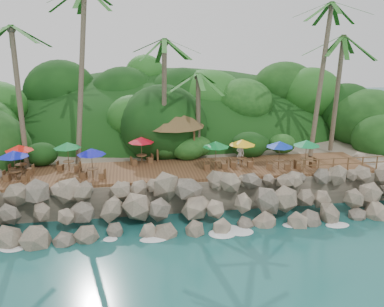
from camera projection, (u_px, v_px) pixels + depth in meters
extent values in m
plane|color=#19514F|center=(208.00, 235.00, 24.85)|extent=(140.00, 140.00, 0.00)
cube|color=gray|center=(176.00, 150.00, 39.80)|extent=(32.00, 25.20, 2.10)
ellipsoid|color=#143811|center=(168.00, 142.00, 47.22)|extent=(44.80, 28.00, 15.40)
cube|color=brown|center=(192.00, 170.00, 29.97)|extent=(26.00, 5.00, 0.20)
ellipsoid|color=white|center=(52.00, 243.00, 23.77)|extent=(1.20, 0.80, 0.06)
ellipsoid|color=white|center=(106.00, 239.00, 24.22)|extent=(1.20, 0.80, 0.06)
ellipsoid|color=white|center=(157.00, 236.00, 24.67)|extent=(1.20, 0.80, 0.06)
ellipsoid|color=white|center=(207.00, 232.00, 25.13)|extent=(1.20, 0.80, 0.06)
ellipsoid|color=white|center=(255.00, 229.00, 25.58)|extent=(1.20, 0.80, 0.06)
ellipsoid|color=white|center=(301.00, 225.00, 26.03)|extent=(1.20, 0.80, 0.06)
ellipsoid|color=white|center=(345.00, 222.00, 26.48)|extent=(1.20, 0.80, 0.06)
cylinder|color=brown|center=(19.00, 99.00, 29.04)|extent=(0.74, 1.47, 9.83)
ellipsoid|color=#23601E|center=(11.00, 26.00, 27.72)|extent=(6.00, 6.00, 2.40)
cylinder|color=brown|center=(81.00, 77.00, 29.72)|extent=(1.58, 2.78, 12.46)
cylinder|color=brown|center=(164.00, 101.00, 31.22)|extent=(0.50, 1.32, 8.95)
ellipsoid|color=#23601E|center=(163.00, 39.00, 30.02)|extent=(6.00, 6.00, 2.40)
cylinder|color=brown|center=(198.00, 116.00, 32.07)|extent=(0.51, 0.57, 6.45)
ellipsoid|color=#23601E|center=(198.00, 74.00, 31.21)|extent=(6.00, 6.00, 2.40)
cylinder|color=brown|center=(321.00, 81.00, 31.99)|extent=(1.83, 1.67, 11.58)
ellipsoid|color=#23601E|center=(327.00, 1.00, 30.43)|extent=(6.00, 6.00, 2.40)
cylinder|color=brown|center=(337.00, 95.00, 33.34)|extent=(0.38, 0.85, 9.21)
ellipsoid|color=#23601E|center=(342.00, 36.00, 32.11)|extent=(6.00, 6.00, 2.40)
cylinder|color=brown|center=(157.00, 146.00, 31.27)|extent=(0.16, 0.16, 2.40)
cylinder|color=brown|center=(194.00, 145.00, 31.69)|extent=(0.16, 0.16, 2.40)
cylinder|color=brown|center=(155.00, 138.00, 33.94)|extent=(0.16, 0.16, 2.40)
cylinder|color=brown|center=(189.00, 137.00, 34.36)|extent=(0.16, 0.16, 2.40)
cone|color=brown|center=(173.00, 112.00, 32.20)|extent=(4.86, 4.86, 2.20)
cylinder|color=brown|center=(93.00, 174.00, 27.69)|extent=(0.07, 0.07, 0.67)
cylinder|color=brown|center=(92.00, 169.00, 27.60)|extent=(0.76, 0.76, 0.05)
cylinder|color=brown|center=(92.00, 164.00, 27.51)|extent=(0.05, 0.05, 2.00)
cone|color=#0C0EA0|center=(91.00, 151.00, 27.28)|extent=(1.91, 1.91, 0.41)
cube|color=brown|center=(84.00, 175.00, 27.79)|extent=(0.47, 0.47, 0.42)
cube|color=brown|center=(102.00, 176.00, 27.66)|extent=(0.47, 0.47, 0.42)
cylinder|color=brown|center=(305.00, 163.00, 29.94)|extent=(0.07, 0.07, 0.67)
cylinder|color=brown|center=(305.00, 159.00, 29.85)|extent=(0.76, 0.76, 0.05)
cylinder|color=brown|center=(306.00, 155.00, 29.76)|extent=(0.05, 0.05, 2.00)
cone|color=#0D783B|center=(307.00, 143.00, 29.53)|extent=(1.91, 1.91, 0.41)
cube|color=brown|center=(297.00, 166.00, 29.78)|extent=(0.44, 0.44, 0.42)
cube|color=brown|center=(313.00, 164.00, 30.17)|extent=(0.44, 0.44, 0.42)
cylinder|color=brown|center=(22.00, 169.00, 28.62)|extent=(0.07, 0.07, 0.67)
cylinder|color=brown|center=(21.00, 164.00, 28.53)|extent=(0.76, 0.76, 0.05)
cylinder|color=brown|center=(20.00, 160.00, 28.45)|extent=(0.05, 0.05, 2.00)
cone|color=red|center=(19.00, 148.00, 28.22)|extent=(1.91, 1.91, 0.41)
cube|color=brown|center=(13.00, 171.00, 28.69)|extent=(0.45, 0.45, 0.42)
cube|color=brown|center=(31.00, 171.00, 28.63)|extent=(0.45, 0.45, 0.42)
cylinder|color=brown|center=(16.00, 176.00, 27.17)|extent=(0.07, 0.07, 0.67)
cylinder|color=brown|center=(15.00, 171.00, 27.08)|extent=(0.76, 0.76, 0.05)
cylinder|color=brown|center=(15.00, 166.00, 26.99)|extent=(0.05, 0.05, 2.00)
cone|color=#0C17A8|center=(13.00, 154.00, 26.76)|extent=(1.91, 1.91, 0.41)
cube|color=brown|center=(7.00, 178.00, 27.28)|extent=(0.47, 0.47, 0.42)
cube|color=brown|center=(25.00, 178.00, 27.13)|extent=(0.47, 0.47, 0.42)
cylinder|color=brown|center=(142.00, 160.00, 30.85)|extent=(0.07, 0.07, 0.67)
cylinder|color=brown|center=(142.00, 155.00, 30.76)|extent=(0.76, 0.76, 0.05)
cylinder|color=brown|center=(142.00, 151.00, 30.67)|extent=(0.05, 0.05, 2.00)
cone|color=#BA0B1C|center=(141.00, 140.00, 30.44)|extent=(1.91, 1.91, 0.41)
cube|color=brown|center=(134.00, 163.00, 30.59)|extent=(0.49, 0.49, 0.42)
cube|color=brown|center=(150.00, 160.00, 31.18)|extent=(0.49, 0.49, 0.42)
cylinder|color=brown|center=(216.00, 165.00, 29.59)|extent=(0.07, 0.07, 0.67)
cylinder|color=brown|center=(216.00, 160.00, 29.50)|extent=(0.76, 0.76, 0.05)
cylinder|color=brown|center=(216.00, 156.00, 29.41)|extent=(0.05, 0.05, 2.00)
cone|color=#0C6F2B|center=(216.00, 144.00, 29.18)|extent=(1.91, 1.91, 0.41)
cube|color=brown|center=(207.00, 167.00, 29.53)|extent=(0.38, 0.38, 0.42)
cube|color=brown|center=(224.00, 166.00, 29.71)|extent=(0.38, 0.38, 0.42)
cylinder|color=brown|center=(279.00, 165.00, 29.61)|extent=(0.07, 0.07, 0.67)
cylinder|color=brown|center=(279.00, 160.00, 29.51)|extent=(0.76, 0.76, 0.05)
cylinder|color=brown|center=(279.00, 156.00, 29.43)|extent=(0.05, 0.05, 2.00)
cone|color=#0C2CA8|center=(280.00, 144.00, 29.20)|extent=(1.91, 1.91, 0.41)
cube|color=brown|center=(269.00, 166.00, 29.68)|extent=(0.45, 0.45, 0.42)
cube|color=brown|center=(287.00, 167.00, 29.60)|extent=(0.45, 0.45, 0.42)
cylinder|color=brown|center=(242.00, 163.00, 30.11)|extent=(0.07, 0.07, 0.67)
cylinder|color=brown|center=(242.00, 158.00, 30.02)|extent=(0.76, 0.76, 0.05)
cylinder|color=brown|center=(242.00, 154.00, 29.94)|extent=(0.05, 0.05, 2.00)
cone|color=#ECB013|center=(242.00, 142.00, 29.71)|extent=(1.91, 1.91, 0.41)
cube|color=brown|center=(233.00, 165.00, 30.09)|extent=(0.40, 0.40, 0.42)
cube|color=brown|center=(250.00, 164.00, 30.21)|extent=(0.40, 0.40, 0.42)
cylinder|color=brown|center=(69.00, 166.00, 29.33)|extent=(0.07, 0.07, 0.67)
cylinder|color=brown|center=(69.00, 161.00, 29.23)|extent=(0.76, 0.76, 0.05)
cylinder|color=brown|center=(68.00, 157.00, 29.15)|extent=(0.05, 0.05, 2.00)
cone|color=#0B6B2C|center=(67.00, 145.00, 28.92)|extent=(1.91, 1.91, 0.41)
cube|color=brown|center=(61.00, 167.00, 29.43)|extent=(0.47, 0.47, 0.42)
cube|color=brown|center=(78.00, 168.00, 29.29)|extent=(0.47, 0.47, 0.42)
cylinder|color=brown|center=(304.00, 166.00, 28.70)|extent=(0.10, 0.10, 1.00)
cylinder|color=brown|center=(319.00, 166.00, 28.86)|extent=(0.10, 0.10, 1.00)
cylinder|color=brown|center=(333.00, 165.00, 29.03)|extent=(0.10, 0.10, 1.00)
cylinder|color=brown|center=(348.00, 164.00, 29.20)|extent=(0.10, 0.10, 1.00)
cylinder|color=brown|center=(363.00, 163.00, 29.36)|extent=(0.10, 0.10, 1.00)
cylinder|color=brown|center=(377.00, 163.00, 29.53)|extent=(0.10, 0.10, 1.00)
cube|color=brown|center=(356.00, 158.00, 29.16)|extent=(8.30, 0.06, 0.06)
cube|color=brown|center=(355.00, 163.00, 29.27)|extent=(8.30, 0.06, 0.06)
imported|color=silver|center=(240.00, 154.00, 30.71)|extent=(0.68, 0.57, 1.58)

